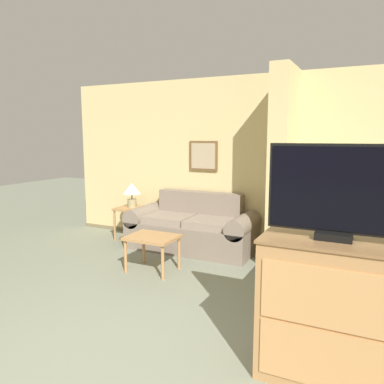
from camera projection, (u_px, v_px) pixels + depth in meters
wall_back at (253, 164)px, 5.64m from camera, size 6.52×0.16×2.60m
wall_partition_pillar at (283, 167)px, 4.99m from camera, size 0.24×0.82×2.60m
couch at (192, 229)px, 5.70m from camera, size 1.94×0.84×0.84m
coffee_table at (152, 241)px, 4.74m from camera, size 0.62×0.50×0.46m
side_table at (132, 212)px, 6.22m from camera, size 0.48×0.48×0.54m
table_lamp at (132, 191)px, 6.17m from camera, size 0.30×0.30×0.41m
tv_dresser at (330, 310)px, 2.60m from camera, size 0.96×0.53×1.01m
tv at (336, 192)px, 2.48m from camera, size 0.89×0.16×0.64m
bed at (361, 266)px, 4.11m from camera, size 1.65×2.03×0.58m
backpack at (342, 227)px, 3.88m from camera, size 0.27×0.26×0.38m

